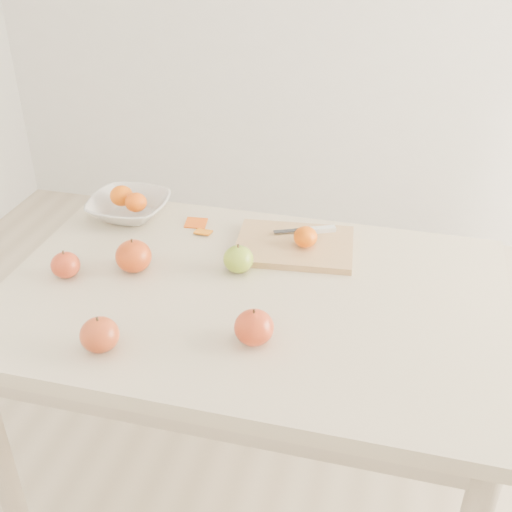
# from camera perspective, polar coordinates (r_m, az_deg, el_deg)

# --- Properties ---
(ground) EXTENTS (3.50, 3.50, 0.00)m
(ground) POSITION_cam_1_polar(r_m,az_deg,el_deg) (2.05, -0.37, -20.66)
(ground) COLOR #C6B293
(ground) RESTS_ON ground
(table) EXTENTS (1.20, 0.80, 0.75)m
(table) POSITION_cam_1_polar(r_m,az_deg,el_deg) (1.59, -0.45, -6.11)
(table) COLOR beige
(table) RESTS_ON ground
(cutting_board) EXTENTS (0.33, 0.25, 0.02)m
(cutting_board) POSITION_cam_1_polar(r_m,az_deg,el_deg) (1.70, 3.44, 0.94)
(cutting_board) COLOR tan
(cutting_board) RESTS_ON table
(board_tangerine) EXTENTS (0.06, 0.06, 0.05)m
(board_tangerine) POSITION_cam_1_polar(r_m,az_deg,el_deg) (1.67, 4.42, 1.71)
(board_tangerine) COLOR #E45408
(board_tangerine) RESTS_ON cutting_board
(fruit_bowl) EXTENTS (0.22, 0.22, 0.06)m
(fruit_bowl) POSITION_cam_1_polar(r_m,az_deg,el_deg) (1.88, -11.21, 4.28)
(fruit_bowl) COLOR silver
(fruit_bowl) RESTS_ON table
(bowl_tangerine_near) EXTENTS (0.07, 0.07, 0.06)m
(bowl_tangerine_near) POSITION_cam_1_polar(r_m,az_deg,el_deg) (1.89, -11.87, 5.27)
(bowl_tangerine_near) COLOR #CC5307
(bowl_tangerine_near) RESTS_ON fruit_bowl
(bowl_tangerine_far) EXTENTS (0.06, 0.06, 0.05)m
(bowl_tangerine_far) POSITION_cam_1_polar(r_m,az_deg,el_deg) (1.85, -10.63, 4.72)
(bowl_tangerine_far) COLOR #DD4607
(bowl_tangerine_far) RESTS_ON fruit_bowl
(orange_peel_a) EXTENTS (0.06, 0.05, 0.01)m
(orange_peel_a) POSITION_cam_1_polar(r_m,az_deg,el_deg) (1.82, -5.35, 2.81)
(orange_peel_a) COLOR #DD530F
(orange_peel_a) RESTS_ON table
(orange_peel_b) EXTENTS (0.05, 0.04, 0.01)m
(orange_peel_b) POSITION_cam_1_polar(r_m,az_deg,el_deg) (1.77, -4.71, 2.07)
(orange_peel_b) COLOR orange
(orange_peel_b) RESTS_ON table
(paring_knife) EXTENTS (0.16, 0.08, 0.01)m
(paring_knife) POSITION_cam_1_polar(r_m,az_deg,el_deg) (1.74, 5.42, 2.34)
(paring_knife) COLOR silver
(paring_knife) RESTS_ON cutting_board
(apple_green) EXTENTS (0.08, 0.08, 0.07)m
(apple_green) POSITION_cam_1_polar(r_m,az_deg,el_deg) (1.59, -1.58, -0.27)
(apple_green) COLOR #5C8C14
(apple_green) RESTS_ON table
(apple_red_e) EXTENTS (0.09, 0.09, 0.08)m
(apple_red_e) POSITION_cam_1_polar(r_m,az_deg,el_deg) (1.36, -0.18, -6.35)
(apple_red_e) COLOR #9F0306
(apple_red_e) RESTS_ON table
(apple_red_d) EXTENTS (0.07, 0.07, 0.06)m
(apple_red_d) POSITION_cam_1_polar(r_m,az_deg,el_deg) (1.64, -16.58, -0.77)
(apple_red_d) COLOR maroon
(apple_red_d) RESTS_ON table
(apple_red_b) EXTENTS (0.09, 0.09, 0.08)m
(apple_red_b) POSITION_cam_1_polar(r_m,az_deg,el_deg) (1.62, -10.84, -0.01)
(apple_red_b) COLOR #9C1501
(apple_red_b) RESTS_ON table
(apple_red_c) EXTENTS (0.08, 0.08, 0.07)m
(apple_red_c) POSITION_cam_1_polar(r_m,az_deg,el_deg) (1.38, -13.73, -6.81)
(apple_red_c) COLOR #931009
(apple_red_c) RESTS_ON table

